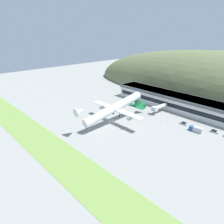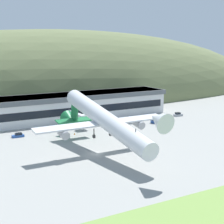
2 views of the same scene
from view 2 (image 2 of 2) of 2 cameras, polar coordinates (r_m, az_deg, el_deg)
The scene contains 13 objects.
ground_plane at distance 104.23m, azimuth -2.58°, elevation -6.42°, with size 402.21×402.21×0.00m, color gray.
grass_strip_foreground at distance 71.26m, azimuth 14.56°, elevation -15.02°, with size 361.99×17.55×0.08m, color #759947.
hill_backdrop at distance 199.44m, azimuth -7.59°, elevation 1.69°, with size 282.79×71.34×74.18m, color #667047.
terminal_building at distance 149.81m, azimuth -7.53°, elevation 0.97°, with size 90.56×16.35×10.05m.
jetway_0 at distance 136.01m, azimuth -5.19°, elevation -0.69°, with size 3.38×14.04×5.43m.
cargo_airplane at distance 102.93m, azimuth -1.23°, elevation -1.26°, with size 39.71×53.62×14.17m.
service_car_0 at distance 159.14m, azimuth 10.04°, elevation -0.39°, with size 3.99×1.98×1.55m.
service_car_1 at distance 155.15m, azimuth 7.96°, elevation -0.62°, with size 4.64×2.09×1.45m.
service_car_2 at distance 125.87m, azimuth -14.12°, elevation -3.48°, with size 3.82×1.69×1.40m.
service_car_3 at distance 143.03m, azimuth 3.38°, elevation -1.48°, with size 4.52×1.88×1.54m.
fuel_truck at distance 145.58m, azimuth 7.32°, elevation -1.03°, with size 7.37×2.53×2.89m.
traffic_cone_0 at distance 126.11m, azimuth -5.73°, elevation -3.32°, with size 0.52×0.52×0.58m.
traffic_cone_1 at distance 131.91m, azimuth 0.43°, elevation -2.65°, with size 0.52×0.52×0.58m.
Camera 2 is at (-46.32, -88.28, 30.40)m, focal length 60.00 mm.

